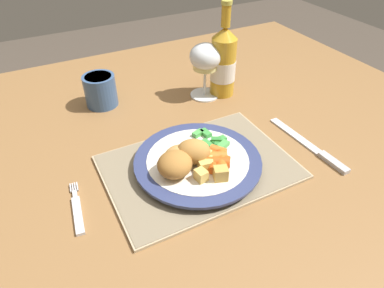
{
  "coord_description": "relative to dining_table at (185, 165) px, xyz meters",
  "views": [
    {
      "loc": [
        -0.26,
        -0.54,
        1.2
      ],
      "look_at": [
        -0.02,
        -0.07,
        0.78
      ],
      "focal_mm": 32.0,
      "sensor_mm": 36.0,
      "label": 1
    }
  ],
  "objects": [
    {
      "name": "glazed_carrots",
      "position": [
        0.01,
        -0.13,
        0.11
      ],
      "size": [
        0.06,
        0.07,
        0.02
      ],
      "color": "orange",
      "rests_on": "dinner_plate"
    },
    {
      "name": "wine_glass",
      "position": [
        0.13,
        0.15,
        0.18
      ],
      "size": [
        0.08,
        0.08,
        0.14
      ],
      "color": "silver",
      "rests_on": "dining_table"
    },
    {
      "name": "table_knife",
      "position": [
        0.23,
        -0.16,
        0.08
      ],
      "size": [
        0.03,
        0.22,
        0.01
      ],
      "color": "silver",
      "rests_on": "dining_table"
    },
    {
      "name": "roast_potatoes",
      "position": [
        -0.02,
        -0.14,
        0.12
      ],
      "size": [
        0.06,
        0.08,
        0.02
      ],
      "color": "#E5BC66",
      "rests_on": "dinner_plate"
    },
    {
      "name": "fork",
      "position": [
        -0.26,
        -0.1,
        0.08
      ],
      "size": [
        0.03,
        0.13,
        0.01
      ],
      "color": "silver",
      "rests_on": "dining_table"
    },
    {
      "name": "green_beans_pile",
      "position": [
        0.02,
        -0.07,
        0.11
      ],
      "size": [
        0.08,
        0.1,
        0.01
      ],
      "color": "#4CA84C",
      "rests_on": "dinner_plate"
    },
    {
      "name": "placemat",
      "position": [
        -0.02,
        -0.1,
        0.08
      ],
      "size": [
        0.36,
        0.25,
        0.01
      ],
      "color": "tan",
      "rests_on": "dining_table"
    },
    {
      "name": "bottle",
      "position": [
        0.18,
        0.14,
        0.17
      ],
      "size": [
        0.06,
        0.06,
        0.24
      ],
      "color": "gold",
      "rests_on": "dining_table"
    },
    {
      "name": "dining_table",
      "position": [
        0.0,
        0.0,
        0.0
      ],
      "size": [
        1.35,
        1.08,
        0.74
      ],
      "color": "olive",
      "rests_on": "ground"
    },
    {
      "name": "breaded_croquettes",
      "position": [
        -0.06,
        -0.11,
        0.13
      ],
      "size": [
        0.13,
        0.1,
        0.05
      ],
      "color": "#B77F3D",
      "rests_on": "dinner_plate"
    },
    {
      "name": "dinner_plate",
      "position": [
        -0.02,
        -0.1,
        0.1
      ],
      "size": [
        0.25,
        0.25,
        0.02
      ],
      "color": "white",
      "rests_on": "placemat"
    },
    {
      "name": "drinking_cup",
      "position": [
        -0.12,
        0.23,
        0.12
      ],
      "size": [
        0.08,
        0.08,
        0.08
      ],
      "color": "#385684",
      "rests_on": "dining_table"
    }
  ]
}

